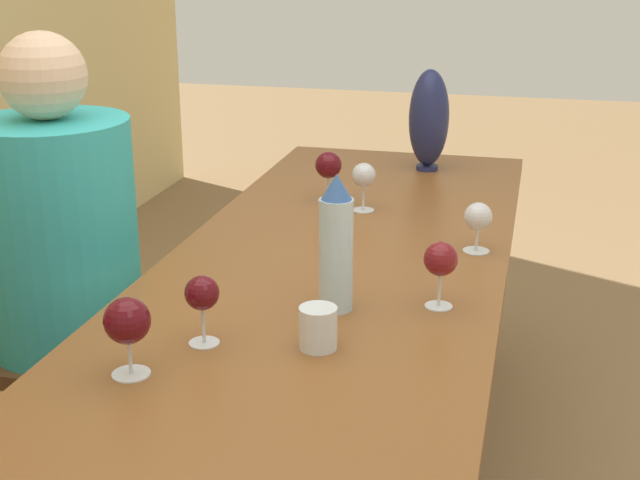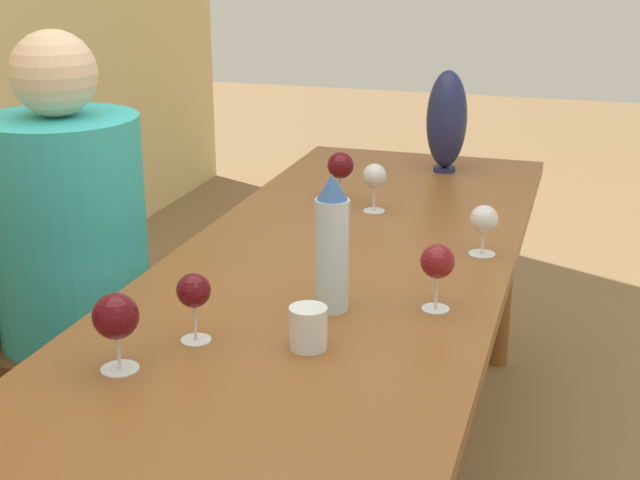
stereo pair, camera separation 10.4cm
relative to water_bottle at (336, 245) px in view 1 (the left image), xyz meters
name	(u,v)px [view 1 (the left image)]	position (x,y,z in m)	size (l,w,h in m)	color
dining_table	(299,342)	(-0.04, 0.07, -0.21)	(2.93, 0.81, 0.73)	brown
water_bottle	(336,245)	(0.00, 0.00, 0.00)	(0.07, 0.07, 0.29)	silver
water_tumbler	(318,328)	(-0.19, -0.01, -0.10)	(0.07, 0.07, 0.08)	silver
vase	(429,119)	(1.20, -0.03, 0.03)	(0.13, 0.13, 0.33)	#1E234C
wine_glass_0	(364,176)	(0.70, 0.08, -0.04)	(0.07, 0.07, 0.14)	silver
wine_glass_1	(202,295)	(-0.22, 0.21, -0.04)	(0.07, 0.07, 0.14)	silver
wine_glass_2	(328,166)	(0.76, 0.20, -0.03)	(0.08, 0.08, 0.15)	silver
wine_glass_3	(478,218)	(0.43, -0.26, -0.05)	(0.07, 0.07, 0.13)	silver
wine_glass_4	(441,260)	(0.06, -0.21, -0.04)	(0.07, 0.07, 0.14)	silver
wine_glass_5	(127,322)	(-0.38, 0.29, -0.04)	(0.08, 0.08, 0.15)	silver
chair_far	(43,322)	(0.24, 0.85, -0.37)	(0.44, 0.44, 0.95)	brown
person_far	(68,268)	(0.24, 0.76, -0.21)	(0.40, 0.40, 1.26)	#2D2D38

